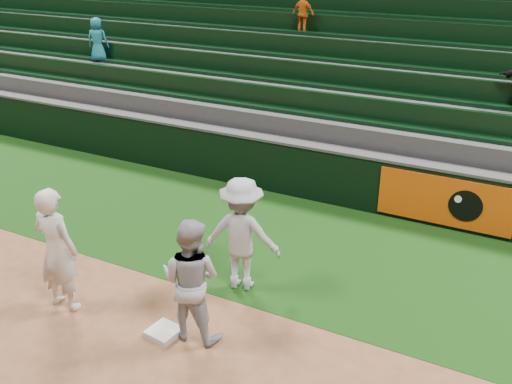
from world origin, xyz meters
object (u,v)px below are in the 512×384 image
(base_coach, at_px, (242,234))
(first_base, at_px, (164,332))
(first_baseman, at_px, (57,250))
(baserunner, at_px, (191,280))

(base_coach, bearing_deg, first_base, 64.68)
(first_baseman, height_order, base_coach, first_baseman)
(first_base, distance_m, baserunner, 0.99)
(first_base, distance_m, base_coach, 1.95)
(first_base, relative_size, base_coach, 0.22)
(first_base, height_order, base_coach, base_coach)
(first_baseman, bearing_deg, baserunner, -173.28)
(first_base, bearing_deg, baserunner, 30.96)
(first_base, height_order, first_baseman, first_baseman)
(first_base, xyz_separation_m, base_coach, (0.39, 1.67, 0.93))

